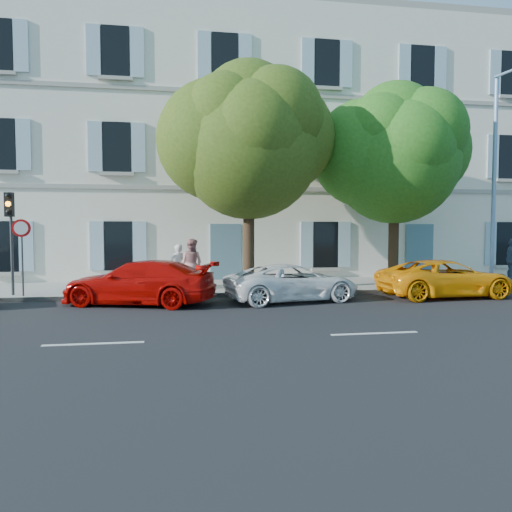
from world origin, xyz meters
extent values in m
plane|color=black|center=(0.00, 0.00, 0.00)|extent=(90.00, 90.00, 0.00)
cube|color=#A09E96|center=(0.00, 4.45, 0.07)|extent=(36.00, 4.50, 0.15)
cube|color=#9E998E|center=(0.00, 2.28, 0.08)|extent=(36.00, 0.16, 0.16)
cube|color=white|center=(0.00, 10.20, 6.00)|extent=(28.00, 7.00, 12.00)
imported|color=#B30805|center=(-5.43, 1.11, 0.68)|extent=(5.03, 3.31, 1.35)
imported|color=white|center=(-0.66, 1.03, 0.59)|extent=(4.57, 2.75, 1.19)
imported|color=#FF9C0A|center=(4.67, 1.09, 0.63)|extent=(4.64, 2.30, 1.26)
cylinder|color=#3A2819|center=(-1.78, 2.85, 1.70)|extent=(0.39, 0.39, 3.10)
ellipsoid|color=#466319|center=(-1.78, 2.85, 5.10)|extent=(4.95, 4.95, 5.45)
cylinder|color=#3A2819|center=(3.86, 3.43, 1.62)|extent=(0.39, 0.39, 2.94)
ellipsoid|color=#337C1F|center=(3.86, 3.43, 4.88)|extent=(4.77, 4.77, 5.25)
cylinder|color=#383A3D|center=(-9.56, 2.90, 1.52)|extent=(0.09, 0.09, 2.75)
cube|color=black|center=(-9.56, 2.76, 3.08)|extent=(0.27, 0.22, 0.78)
sphere|color=orange|center=(-9.56, 2.65, 3.10)|extent=(0.16, 0.16, 0.16)
cylinder|color=#383A3D|center=(-9.16, 2.57, 1.19)|extent=(0.06, 0.06, 2.09)
cylinder|color=red|center=(-9.16, 2.54, 2.33)|extent=(0.57, 0.10, 0.57)
cylinder|color=#7293BF|center=(7.49, 2.70, 4.03)|extent=(0.16, 0.16, 7.75)
cylinder|color=#7293BF|center=(7.49, 2.02, 7.90)|extent=(0.26, 1.36, 0.10)
imported|color=silver|center=(-4.23, 4.09, 0.94)|extent=(0.69, 0.61, 1.59)
imported|color=tan|center=(-3.75, 3.65, 1.05)|extent=(1.10, 1.04, 1.80)
imported|color=#445B7D|center=(9.21, 3.88, 1.02)|extent=(0.70, 1.10, 1.75)
camera|label=1|loc=(-4.40, -14.36, 2.36)|focal=35.00mm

